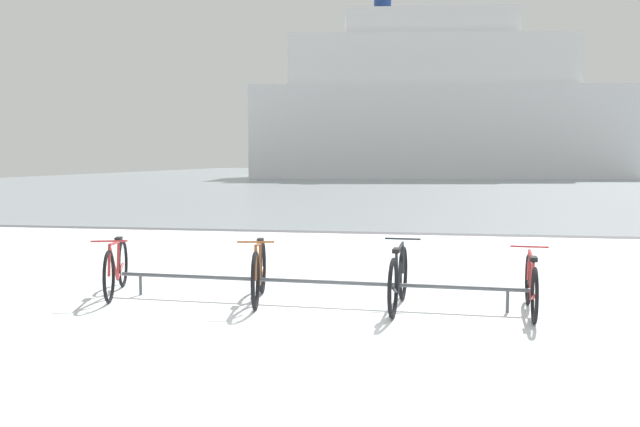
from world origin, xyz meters
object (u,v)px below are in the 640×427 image
bicycle_2 (398,279)px  ferry_ship (434,110)px  bicycle_0 (116,268)px  bicycle_3 (531,285)px  bicycle_1 (259,272)px

bicycle_2 → ferry_ship: bearing=89.4°
bicycle_0 → bicycle_3: (5.41, -0.23, -0.01)m
bicycle_2 → ferry_ship: size_ratio=0.05×
bicycle_2 → bicycle_3: bearing=-0.8°
bicycle_0 → ferry_ship: size_ratio=0.05×
bicycle_1 → bicycle_3: bearing=-2.6°
bicycle_0 → bicycle_2: bearing=-3.1°
bicycle_1 → bicycle_2: bicycle_1 is taller
bicycle_3 → bicycle_2: bearing=179.2°
bicycle_0 → ferry_ship: (4.41, 56.23, 6.14)m
bicycle_2 → bicycle_3: size_ratio=1.04×
bicycle_1 → ferry_ship: ferry_ship is taller
bicycle_0 → bicycle_3: size_ratio=1.02×
bicycle_0 → bicycle_1: (2.03, -0.08, 0.01)m
bicycle_1 → bicycle_0: bearing=177.7°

